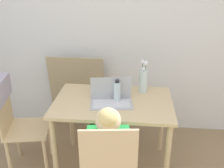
% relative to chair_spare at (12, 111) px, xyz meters
% --- Properties ---
extents(wall_back, '(6.40, 0.05, 2.50)m').
position_rel_chair_spare_xyz_m(wall_back, '(1.04, 0.91, 0.61)').
color(wall_back, white).
rests_on(wall_back, ground_plane).
extents(dining_table, '(1.09, 0.71, 0.74)m').
position_rel_chair_spare_xyz_m(dining_table, '(0.94, 0.10, 0.01)').
color(dining_table, '#D6B784').
rests_on(dining_table, ground_plane).
extents(chair_spare, '(0.50, 0.47, 0.96)m').
position_rel_chair_spare_xyz_m(chair_spare, '(0.00, 0.00, 0.00)').
color(chair_spare, '#D6B784').
rests_on(chair_spare, ground_plane).
extents(person_seated, '(0.36, 0.45, 1.00)m').
position_rel_chair_spare_xyz_m(person_seated, '(0.96, -0.45, -0.00)').
color(person_seated, '#1E8438').
rests_on(person_seated, ground_plane).
extents(laptop, '(0.40, 0.27, 0.23)m').
position_rel_chair_spare_xyz_m(laptop, '(0.93, 0.07, 0.16)').
color(laptop, '#B2B2B7').
rests_on(laptop, dining_table).
extents(flower_vase, '(0.08, 0.08, 0.33)m').
position_rel_chair_spare_xyz_m(flower_vase, '(1.22, 0.32, 0.24)').
color(flower_vase, silver).
rests_on(flower_vase, dining_table).
extents(water_bottle, '(0.06, 0.06, 0.21)m').
position_rel_chair_spare_xyz_m(water_bottle, '(0.98, 0.10, 0.20)').
color(water_bottle, silver).
rests_on(water_bottle, dining_table).
extents(cardboard_panel, '(0.66, 0.15, 0.95)m').
position_rel_chair_spare_xyz_m(cardboard_panel, '(0.44, 0.78, -0.16)').
color(cardboard_panel, tan).
rests_on(cardboard_panel, ground_plane).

